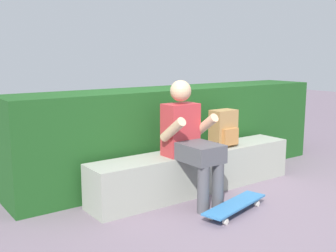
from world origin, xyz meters
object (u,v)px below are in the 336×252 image
at_px(bench_main, 196,170).
at_px(backpack_on_bench, 224,129).
at_px(skateboard_near_person, 235,205).
at_px(person_skater, 190,138).

height_order(bench_main, backpack_on_bench, backpack_on_bench).
relative_size(skateboard_near_person, backpack_on_bench, 2.06).
relative_size(person_skater, skateboard_near_person, 1.44).
bearing_deg(person_skater, backpack_on_bench, 16.97).
bearing_deg(backpack_on_bench, person_skater, -163.03).
height_order(skateboard_near_person, backpack_on_bench, backpack_on_bench).
xyz_separation_m(person_skater, skateboard_near_person, (0.15, -0.49, -0.57)).
bearing_deg(bench_main, backpack_on_bench, -1.43).
xyz_separation_m(bench_main, person_skater, (-0.26, -0.21, 0.42)).
height_order(person_skater, backpack_on_bench, person_skater).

